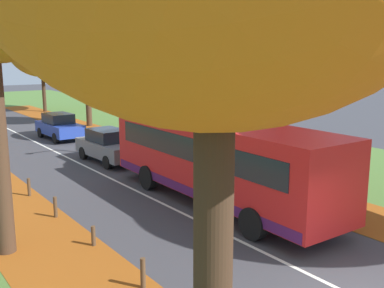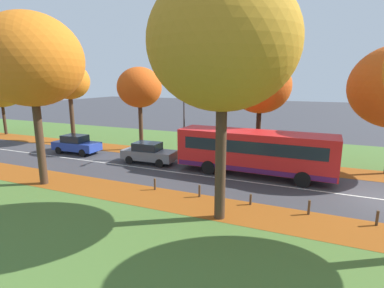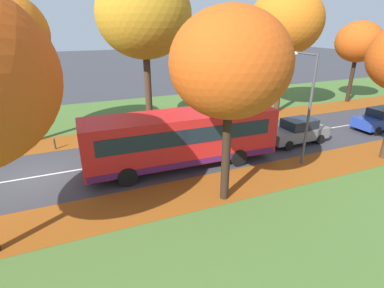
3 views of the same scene
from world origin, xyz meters
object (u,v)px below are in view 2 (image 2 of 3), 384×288
Objects in this scene: car_grey_lead at (149,153)px; bollard_sixth at (155,184)px; bollard_second at (377,218)px; bollard_fifth at (199,191)px; tree_left_near at (223,43)px; bollard_third at (309,207)px; bollard_fourth at (251,199)px; tree_right_near at (260,86)px; streetlamp_right at (182,113)px; tree_right_far at (69,82)px; tree_right_mid at (139,88)px; car_blue_following at (76,144)px; bus at (255,150)px; tree_left_mid at (31,61)px; tree_right_distant at (0,83)px.

bollard_sixth is at bearing -145.51° from car_grey_lead.
bollard_second is at bearing -89.99° from bollard_sixth.
car_grey_lead reaches higher than bollard_fifth.
tree_left_near reaches higher than bollard_sixth.
bollard_fourth is (0.06, 2.83, -0.07)m from bollard_third.
bollard_fifth is 7.95m from car_grey_lead.
tree_right_near reaches higher than bollard_second.
bollard_third is at bearing -112.54° from car_grey_lead.
streetlamp_right is (7.24, 4.39, 3.39)m from bollard_fifth.
tree_right_far is at bearing 90.44° from tree_right_near.
tree_right_near is 19.15m from tree_right_far.
tree_right_far reaches higher than bollard_third.
tree_right_near is at bearing 2.20° from tree_left_near.
tree_right_far reaches higher than tree_right_mid.
bollard_third is (-9.07, -4.28, -5.54)m from tree_right_near.
car_blue_following is (5.19, 10.95, 0.46)m from bollard_sixth.
bus is 2.46× the size of car_blue_following.
bollard_fifth is 5.72m from bus.
bollard_fifth is 0.16× the size of car_grey_lead.
tree_left_near is at bearing 117.44° from bollard_third.
bollard_sixth is at bearing -75.69° from tree_left_mid.
car_blue_following is (5.19, 13.78, 0.46)m from bollard_fifth.
bus is (5.14, 0.89, 1.41)m from bollard_fourth.
tree_right_far reaches higher than car_grey_lead.
bollard_second is 8.47m from bus.
tree_right_distant is 2.08× the size of car_grey_lead.
tree_right_far is at bearing 71.20° from bollard_second.
tree_right_far reaches higher than bollard_fourth.
bollard_fourth is 17.39m from car_blue_following.
tree_right_near is (11.07, 0.43, -1.94)m from tree_left_near.
car_blue_following is (7.18, 15.58, -7.03)m from tree_left_near.
bollard_fourth is 0.14× the size of car_blue_following.
tree_left_mid reaches higher than tree_right_far.
tree_right_mid reaches higher than bollard_fourth.
bollard_second is at bearing -103.88° from tree_right_distant.
streetlamp_right is at bearing 60.63° from bollard_second.
bollard_second is 0.17× the size of car_blue_following.
tree_right_mid is 10.63× the size of bollard_second.
tree_right_near is 5.74m from bus.
tree_right_near is 1.34× the size of streetlamp_right.
car_grey_lead is at bearing -100.69° from tree_right_distant.
bollard_second is at bearing -141.97° from tree_right_near.
car_grey_lead reaches higher than bollard_fourth.
tree_right_near reaches higher than streetlamp_right.
bollard_fifth is (-9.08, 1.38, -5.55)m from tree_right_near.
tree_right_far reaches higher than bollard_second.
streetlamp_right is (9.23, 6.20, -4.11)m from tree_left_near.
bollard_fourth is (-9.02, -1.45, -5.61)m from tree_right_near.
bollard_fourth is (-9.09, -31.40, -5.74)m from tree_right_distant.
tree_right_distant is at bearing 74.97° from car_blue_following.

